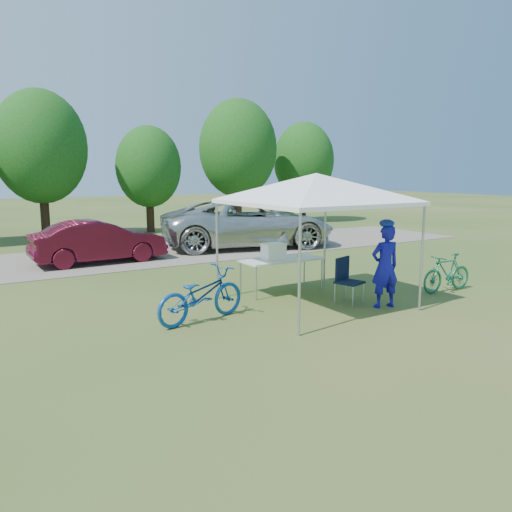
{
  "coord_description": "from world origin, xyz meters",
  "views": [
    {
      "loc": [
        -6.37,
        -8.05,
        2.75
      ],
      "look_at": [
        -0.2,
        2.0,
        0.76
      ],
      "focal_mm": 35.0,
      "sensor_mm": 36.0,
      "label": 1
    }
  ],
  "objects_px": {
    "folding_chair": "(346,276)",
    "cyclist": "(385,267)",
    "minivan": "(248,223)",
    "sedan": "(99,241)",
    "cooler": "(274,251)",
    "bike_blue": "(201,295)",
    "folding_table": "(282,260)",
    "bike_green": "(447,273)"
  },
  "relations": [
    {
      "from": "bike_blue",
      "to": "sedan",
      "type": "bearing_deg",
      "value": -11.46
    },
    {
      "from": "cyclist",
      "to": "bike_green",
      "type": "xyz_separation_m",
      "value": [
        2.23,
        0.2,
        -0.41
      ]
    },
    {
      "from": "folding_chair",
      "to": "cyclist",
      "type": "distance_m",
      "value": 0.86
    },
    {
      "from": "folding_table",
      "to": "bike_blue",
      "type": "height_order",
      "value": "bike_blue"
    },
    {
      "from": "folding_table",
      "to": "bike_green",
      "type": "relative_size",
      "value": 1.29
    },
    {
      "from": "cooler",
      "to": "bike_green",
      "type": "bearing_deg",
      "value": -29.4
    },
    {
      "from": "bike_green",
      "to": "minivan",
      "type": "relative_size",
      "value": 0.23
    },
    {
      "from": "minivan",
      "to": "folding_chair",
      "type": "bearing_deg",
      "value": 178.99
    },
    {
      "from": "cyclist",
      "to": "bike_green",
      "type": "relative_size",
      "value": 1.15
    },
    {
      "from": "bike_blue",
      "to": "sedan",
      "type": "relative_size",
      "value": 0.48
    },
    {
      "from": "bike_green",
      "to": "cooler",
      "type": "bearing_deg",
      "value": -115.71
    },
    {
      "from": "bike_blue",
      "to": "bike_green",
      "type": "distance_m",
      "value": 5.92
    },
    {
      "from": "bike_green",
      "to": "sedan",
      "type": "distance_m",
      "value": 9.92
    },
    {
      "from": "cooler",
      "to": "sedan",
      "type": "xyz_separation_m",
      "value": [
        -2.4,
        5.99,
        -0.31
      ]
    },
    {
      "from": "sedan",
      "to": "minivan",
      "type": "bearing_deg",
      "value": -87.51
    },
    {
      "from": "bike_blue",
      "to": "minivan",
      "type": "distance_m",
      "value": 9.3
    },
    {
      "from": "cooler",
      "to": "bike_blue",
      "type": "relative_size",
      "value": 0.27
    },
    {
      "from": "folding_chair",
      "to": "minivan",
      "type": "height_order",
      "value": "minivan"
    },
    {
      "from": "cyclist",
      "to": "minivan",
      "type": "distance_m",
      "value": 8.77
    },
    {
      "from": "folding_table",
      "to": "cooler",
      "type": "bearing_deg",
      "value": -180.0
    },
    {
      "from": "folding_table",
      "to": "folding_chair",
      "type": "height_order",
      "value": "folding_chair"
    },
    {
      "from": "folding_chair",
      "to": "cooler",
      "type": "relative_size",
      "value": 1.88
    },
    {
      "from": "folding_table",
      "to": "sedan",
      "type": "bearing_deg",
      "value": 113.68
    },
    {
      "from": "cyclist",
      "to": "bike_blue",
      "type": "xyz_separation_m",
      "value": [
        -3.62,
        1.07,
        -0.35
      ]
    },
    {
      "from": "folding_chair",
      "to": "bike_blue",
      "type": "bearing_deg",
      "value": 156.77
    },
    {
      "from": "cyclist",
      "to": "bike_green",
      "type": "bearing_deg",
      "value": -162.69
    },
    {
      "from": "folding_table",
      "to": "bike_blue",
      "type": "xyz_separation_m",
      "value": [
        -2.58,
        -1.11,
        -0.24
      ]
    },
    {
      "from": "folding_chair",
      "to": "minivan",
      "type": "bearing_deg",
      "value": 57.41
    },
    {
      "from": "bike_green",
      "to": "bike_blue",
      "type": "bearing_deg",
      "value": -94.76
    },
    {
      "from": "sedan",
      "to": "cooler",
      "type": "bearing_deg",
      "value": -159.93
    },
    {
      "from": "folding_chair",
      "to": "cyclist",
      "type": "xyz_separation_m",
      "value": [
        0.41,
        -0.7,
        0.28
      ]
    },
    {
      "from": "folding_chair",
      "to": "minivan",
      "type": "xyz_separation_m",
      "value": [
        2.26,
        7.88,
        0.33
      ]
    },
    {
      "from": "folding_chair",
      "to": "sedan",
      "type": "bearing_deg",
      "value": 96.99
    },
    {
      "from": "cyclist",
      "to": "bike_green",
      "type": "height_order",
      "value": "cyclist"
    },
    {
      "from": "folding_table",
      "to": "folding_chair",
      "type": "distance_m",
      "value": 1.62
    },
    {
      "from": "cooler",
      "to": "cyclist",
      "type": "xyz_separation_m",
      "value": [
        1.28,
        -2.18,
        -0.12
      ]
    },
    {
      "from": "minivan",
      "to": "sedan",
      "type": "distance_m",
      "value": 5.54
    },
    {
      "from": "cooler",
      "to": "minivan",
      "type": "distance_m",
      "value": 7.12
    },
    {
      "from": "cooler",
      "to": "cyclist",
      "type": "height_order",
      "value": "cyclist"
    },
    {
      "from": "folding_table",
      "to": "minivan",
      "type": "relative_size",
      "value": 0.3
    },
    {
      "from": "folding_table",
      "to": "bike_blue",
      "type": "distance_m",
      "value": 2.82
    },
    {
      "from": "minivan",
      "to": "sedan",
      "type": "relative_size",
      "value": 1.6
    }
  ]
}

